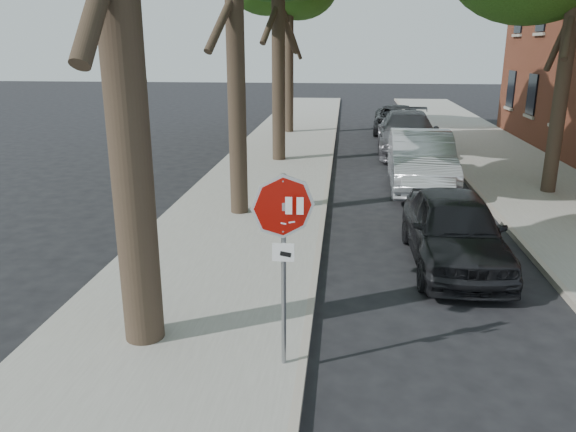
% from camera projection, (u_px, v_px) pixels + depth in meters
% --- Properties ---
extents(ground, '(120.00, 120.00, 0.00)m').
position_uv_depth(ground, '(336.00, 373.00, 7.53)').
color(ground, black).
rests_on(ground, ground).
extents(sidewalk_left, '(4.00, 55.00, 0.12)m').
position_uv_depth(sidewalk_left, '(269.00, 172.00, 19.17)').
color(sidewalk_left, gray).
rests_on(sidewalk_left, ground).
extents(sidewalk_right, '(4.00, 55.00, 0.12)m').
position_uv_depth(sidewalk_right, '(527.00, 178.00, 18.35)').
color(sidewalk_right, gray).
rests_on(sidewalk_right, ground).
extents(curb_left, '(0.12, 55.00, 0.13)m').
position_uv_depth(curb_left, '(329.00, 173.00, 18.97)').
color(curb_left, '#9E9384').
rests_on(curb_left, ground).
extents(curb_right, '(0.12, 55.00, 0.13)m').
position_uv_depth(curb_right, '(462.00, 176.00, 18.55)').
color(curb_right, '#9E9384').
rests_on(curb_right, ground).
extents(stop_sign, '(0.76, 0.34, 2.61)m').
position_uv_depth(stop_sign, '(283.00, 235.00, 7.00)').
color(stop_sign, gray).
rests_on(stop_sign, sidewalk_left).
extents(car_a, '(1.79, 4.33, 1.47)m').
position_uv_depth(car_a, '(454.00, 229.00, 11.07)').
color(car_a, black).
rests_on(car_a, ground).
extents(car_b, '(1.98, 5.25, 1.71)m').
position_uv_depth(car_b, '(421.00, 160.00, 17.07)').
color(car_b, '#ADB0B5').
rests_on(car_b, ground).
extents(car_c, '(2.55, 5.80, 1.66)m').
position_uv_depth(car_c, '(407.00, 133.00, 22.53)').
color(car_c, '#504F54').
rests_on(car_c, ground).
extents(car_d, '(2.55, 4.97, 1.34)m').
position_uv_depth(car_d, '(397.00, 119.00, 27.87)').
color(car_d, black).
rests_on(car_d, ground).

